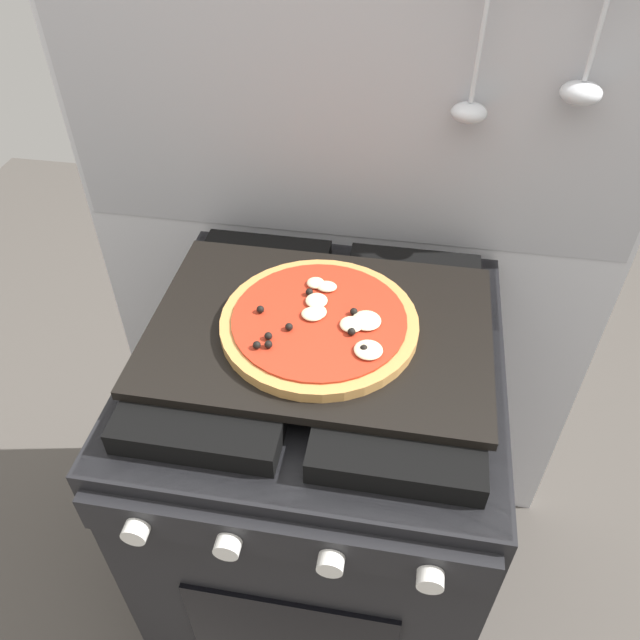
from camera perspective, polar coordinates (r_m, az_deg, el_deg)
ground_plane at (r=1.75m, az=0.00°, el=-23.12°), size 4.00×4.00×0.00m
kitchen_backsplash at (r=1.33m, az=2.48°, el=5.09°), size 1.10×0.09×1.55m
stove at (r=1.35m, az=-0.01°, el=-15.18°), size 0.60×0.64×0.90m
baking_tray at (r=1.00m, az=0.00°, el=-0.77°), size 0.54×0.38×0.02m
pizza_left at (r=0.98m, az=-0.04°, el=-0.21°), size 0.31×0.31×0.03m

